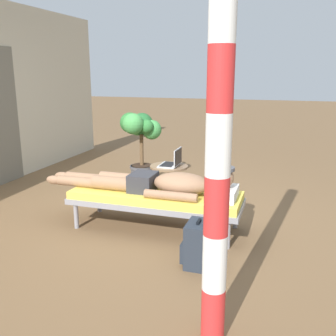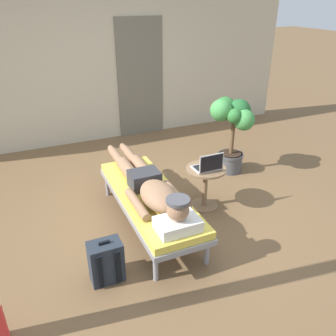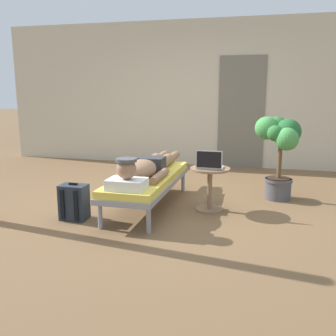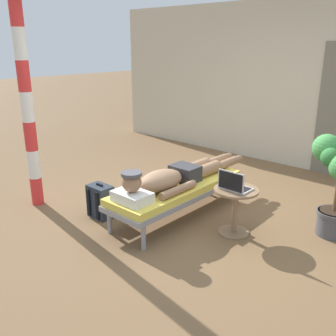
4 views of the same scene
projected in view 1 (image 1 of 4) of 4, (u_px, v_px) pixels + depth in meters
ground_plane at (147, 219)px, 4.48m from camera, size 40.00×40.00×0.00m
lounge_chair at (156, 198)px, 4.14m from camera, size 0.63×1.86×0.42m
person_reclining at (161, 183)px, 4.08m from camera, size 0.53×2.17×0.33m
side_table at (169, 178)px, 4.87m from camera, size 0.48×0.48×0.52m
laptop at (173, 161)px, 4.80m from camera, size 0.31×0.24×0.23m
backpack at (198, 244)px, 3.38m from camera, size 0.30×0.26×0.42m
potted_plant at (140, 136)px, 5.73m from camera, size 0.59×0.59×1.09m
porch_post at (218, 145)px, 2.16m from camera, size 0.15×0.15×2.55m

